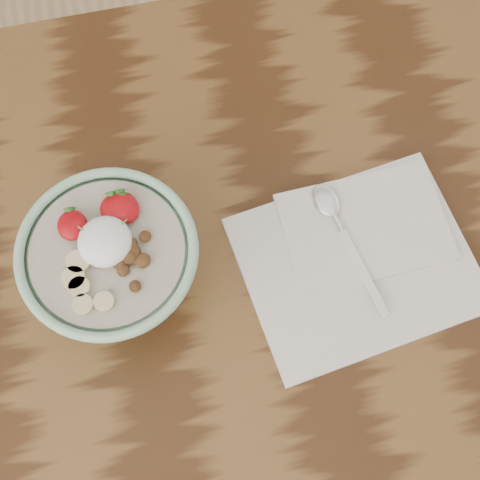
# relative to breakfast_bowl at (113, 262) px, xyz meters

# --- Properties ---
(table) EXTENTS (1.60, 0.90, 0.75)m
(table) POSITION_rel_breakfast_bowl_xyz_m (0.22, -0.03, -0.16)
(table) COLOR #391F0E
(table) RESTS_ON ground
(breakfast_bowl) EXTENTS (0.20, 0.20, 0.14)m
(breakfast_bowl) POSITION_rel_breakfast_bowl_xyz_m (0.00, 0.00, 0.00)
(breakfast_bowl) COLOR #8EBF9D
(breakfast_bowl) RESTS_ON table
(napkin) EXTENTS (0.31, 0.26, 0.02)m
(napkin) POSITION_rel_breakfast_bowl_xyz_m (0.30, -0.03, -0.06)
(napkin) COLOR silver
(napkin) RESTS_ON table
(spoon) EXTENTS (0.06, 0.19, 0.01)m
(spoon) POSITION_rel_breakfast_bowl_xyz_m (0.28, 0.02, -0.05)
(spoon) COLOR silver
(spoon) RESTS_ON napkin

